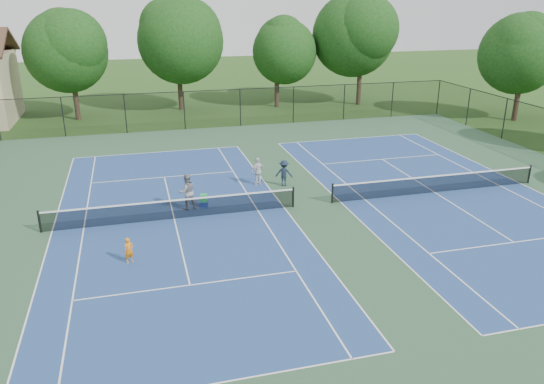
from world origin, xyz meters
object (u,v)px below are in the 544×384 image
object	(u,v)px
tree_back_b	(177,36)
tree_back_d	(362,32)
tree_back_c	(277,48)
tree_back_a	(69,47)
child_player	(129,250)
bystander_a	(258,171)
bystander_b	(284,173)
instructor	(187,192)
ball_hopper	(204,198)
ball_crate	(204,204)
tree_side_e	(525,50)

from	to	relation	value
tree_back_b	tree_back_d	xyz separation A→B (m)	(17.00, -2.00, 0.23)
tree_back_c	tree_back_d	xyz separation A→B (m)	(8.00, -1.00, 1.34)
tree_back_a	tree_back_d	size ratio (longest dim) A/B	0.88
child_player	bystander_a	xyz separation A→B (m)	(7.14, 7.71, 0.26)
tree_back_d	bystander_b	distance (m)	25.58
instructor	bystander_a	size ratio (longest dim) A/B	1.17
tree_back_c	bystander_a	size ratio (longest dim) A/B	5.34
tree_back_c	child_player	world-z (taller)	tree_back_c
tree_back_d	tree_back_b	bearing A→B (deg)	173.29
tree_back_b	child_player	bearing A→B (deg)	-99.68
tree_back_c	ball_hopper	bearing A→B (deg)	-113.60
tree_back_c	instructor	distance (m)	26.77
tree_back_b	instructor	distance (m)	25.61
ball_hopper	tree_back_a	bearing A→B (deg)	108.43
instructor	ball_crate	bearing A→B (deg)	171.29
tree_back_a	instructor	xyz separation A→B (m)	(6.78, -22.88, -5.12)
tree_back_d	child_player	distance (m)	36.19
tree_side_e	ball_crate	size ratio (longest dim) A/B	21.81
tree_back_c	ball_crate	xyz separation A→B (m)	(-10.40, -23.80, -5.34)
tree_back_a	bystander_a	world-z (taller)	tree_back_a
tree_back_b	bystander_a	distance (m)	23.08
tree_side_e	ball_hopper	bearing A→B (deg)	-155.73
bystander_b	child_player	bearing A→B (deg)	65.07
tree_back_a	child_player	bearing A→B (deg)	-82.07
child_player	instructor	size ratio (longest dim) A/B	0.58
tree_back_b	ball_crate	bearing A→B (deg)	-93.23
child_player	bystander_a	world-z (taller)	bystander_a
tree_back_a	tree_back_c	size ratio (longest dim) A/B	1.09
ball_crate	bystander_b	bearing A→B (deg)	22.74
tree_back_b	ball_crate	distance (m)	25.67
tree_back_d	bystander_a	size ratio (longest dim) A/B	6.59
child_player	bystander_a	bearing A→B (deg)	23.65
tree_back_d	child_player	world-z (taller)	tree_back_d
bystander_b	tree_back_d	bearing A→B (deg)	-98.21
tree_side_e	bystander_b	distance (m)	26.44
instructor	tree_back_d	bearing A→B (deg)	-143.94
ball_hopper	tree_back_c	bearing A→B (deg)	66.40
tree_back_b	bystander_a	world-z (taller)	tree_back_b
tree_back_c	child_player	bearing A→B (deg)	-115.98
tree_back_a	bystander_b	bearing A→B (deg)	-59.19
child_player	ball_crate	bearing A→B (deg)	30.71
tree_back_b	tree_side_e	world-z (taller)	tree_back_b
tree_back_c	child_player	size ratio (longest dim) A/B	7.94
tree_side_e	instructor	xyz separation A→B (m)	(-29.22, -12.88, -4.89)
child_player	bystander_a	distance (m)	10.51
ball_crate	child_player	bearing A→B (deg)	-125.75
tree_side_e	instructor	size ratio (longest dim) A/B	4.83
tree_back_b	tree_side_e	distance (m)	29.56
bystander_b	tree_back_a	bearing A→B (deg)	-34.21
tree_back_c	tree_back_d	distance (m)	8.17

